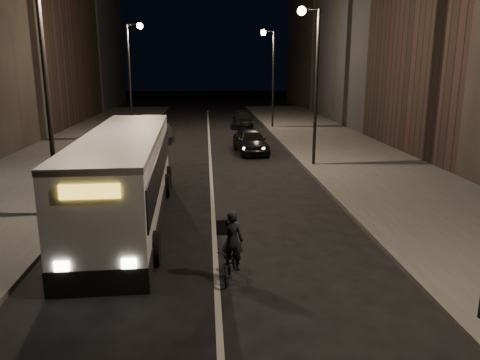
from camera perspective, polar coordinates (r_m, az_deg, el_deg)
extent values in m
plane|color=black|center=(13.71, -3.02, -9.39)|extent=(180.00, 180.00, 0.00)
cube|color=#3C3C39|center=(28.49, 13.73, 2.67)|extent=(7.00, 70.00, 0.16)
cube|color=#3C3C39|center=(28.37, -21.09, 2.09)|extent=(7.00, 70.00, 0.16)
cube|color=black|center=(43.55, 18.89, 19.86)|extent=(8.00, 61.00, 21.00)
cylinder|color=black|center=(25.30, 9.28, 10.85)|extent=(0.16, 0.16, 8.00)
cube|color=black|center=(25.32, 8.59, 19.94)|extent=(0.90, 0.08, 0.08)
sphere|color=#FFD18C|center=(25.22, 7.52, 19.77)|extent=(0.44, 0.44, 0.44)
cylinder|color=black|center=(41.03, 4.07, 12.07)|extent=(0.16, 0.16, 8.00)
cube|color=black|center=(41.04, 3.52, 17.67)|extent=(0.90, 0.08, 0.08)
sphere|color=#FFD18C|center=(40.98, 2.86, 17.54)|extent=(0.44, 0.44, 0.44)
cylinder|color=black|center=(17.50, -22.38, 8.74)|extent=(0.16, 0.16, 8.00)
cylinder|color=black|center=(35.04, -13.28, 11.45)|extent=(0.16, 0.16, 8.00)
cube|color=black|center=(35.06, -12.89, 18.02)|extent=(0.90, 0.08, 0.08)
sphere|color=#FFD18C|center=(34.99, -12.12, 17.90)|extent=(0.44, 0.44, 0.44)
cube|color=silver|center=(16.95, -13.74, 0.30)|extent=(2.82, 11.71, 3.10)
cube|color=black|center=(16.86, -13.83, 1.74)|extent=(2.88, 11.33, 1.12)
cube|color=silver|center=(16.68, -14.04, 5.33)|extent=(2.84, 11.71, 0.17)
cube|color=gold|center=(11.14, -17.84, -1.33)|extent=(1.36, 0.16, 0.34)
cylinder|color=black|center=(13.69, -20.76, -8.17)|extent=(0.37, 0.98, 0.97)
cylinder|color=black|center=(13.27, -10.49, -8.16)|extent=(0.37, 0.98, 0.97)
cylinder|color=black|center=(20.93, -15.59, -0.27)|extent=(0.37, 0.98, 0.97)
cylinder|color=black|center=(20.66, -8.95, -0.11)|extent=(0.37, 0.98, 0.97)
imported|color=black|center=(12.33, -1.02, -9.94)|extent=(0.95, 1.73, 0.86)
imported|color=black|center=(11.89, -0.99, -7.35)|extent=(0.65, 0.50, 1.58)
imported|color=black|center=(29.44, 1.29, 4.75)|extent=(2.24, 4.60, 1.51)
imported|color=#403F42|center=(34.53, -9.81, 5.74)|extent=(1.63, 4.09, 1.32)
imported|color=black|center=(42.05, 0.35, 7.38)|extent=(2.20, 4.74, 1.34)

